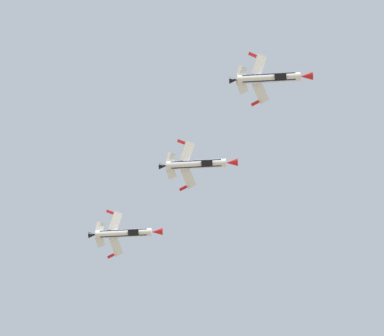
{
  "coord_description": "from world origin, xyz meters",
  "views": [
    {
      "loc": [
        -5.62,
        -4.9,
        1.52
      ],
      "look_at": [
        10.35,
        88.13,
        144.58
      ],
      "focal_mm": 80.11,
      "sensor_mm": 36.0,
      "label": 1
    }
  ],
  "objects": [
    {
      "name": "fighter_jet_lead",
      "position": [
        21.82,
        66.84,
        146.8
      ],
      "size": [
        15.82,
        8.2,
        6.75
      ],
      "rotation": [
        0.0,
        -0.72,
        4.48
      ],
      "color": "white"
    },
    {
      "name": "fighter_jet_left_wing",
      "position": [
        11.41,
        87.54,
        145.35
      ],
      "size": [
        15.82,
        8.19,
        6.76
      ],
      "rotation": [
        0.0,
        -0.72,
        4.48
      ],
      "color": "white"
    },
    {
      "name": "fighter_jet_right_wing",
      "position": [
        -0.74,
        108.13,
        146.29
      ],
      "size": [
        15.82,
        7.84,
        7.16
      ],
      "rotation": [
        0.0,
        -0.78,
        4.48
      ],
      "color": "white"
    }
  ]
}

